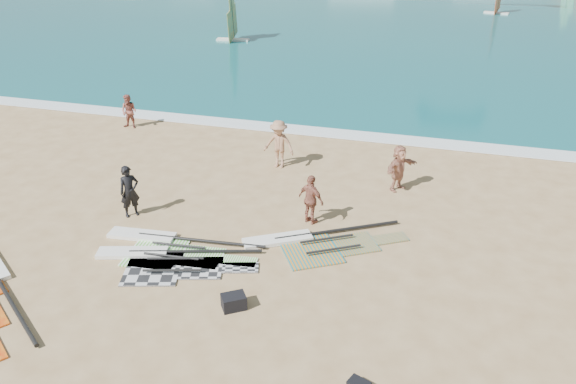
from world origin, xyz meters
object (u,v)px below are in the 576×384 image
(rig_grey, at_px, (162,261))
(person_wetsuit, at_px, (129,191))
(beachgoer_left, at_px, (129,111))
(beachgoer_right, at_px, (399,168))
(rig_orange, at_px, (313,243))
(beachgoer_mid, at_px, (279,144))
(beachgoer_back, at_px, (311,200))
(rig_green, at_px, (167,246))
(gear_bag_near, at_px, (234,302))

(rig_grey, bearing_deg, person_wetsuit, 118.10)
(rig_grey, height_order, person_wetsuit, person_wetsuit)
(beachgoer_left, bearing_deg, beachgoer_right, -13.58)
(rig_orange, distance_m, beachgoer_mid, 6.03)
(beachgoer_left, distance_m, beachgoer_back, 12.23)
(rig_green, relative_size, beachgoer_mid, 2.58)
(rig_grey, distance_m, person_wetsuit, 3.33)
(rig_green, distance_m, person_wetsuit, 2.67)
(rig_grey, relative_size, rig_orange, 1.00)
(rig_grey, xyz_separation_m, beachgoer_back, (3.56, 3.45, 0.79))
(beachgoer_left, bearing_deg, rig_green, -53.98)
(person_wetsuit, height_order, beachgoer_right, person_wetsuit)
(beachgoer_back, bearing_deg, beachgoer_mid, -34.03)
(rig_orange, distance_m, beachgoer_back, 1.55)
(rig_orange, relative_size, gear_bag_near, 8.28)
(gear_bag_near, xyz_separation_m, beachgoer_back, (0.80, 4.85, 0.65))
(beachgoer_left, relative_size, beachgoer_back, 0.95)
(person_wetsuit, bearing_deg, beachgoer_right, -18.86)
(person_wetsuit, distance_m, beachgoer_right, 9.39)
(rig_grey, relative_size, person_wetsuit, 2.79)
(rig_orange, relative_size, beachgoer_back, 2.96)
(rig_green, distance_m, beachgoer_mid, 6.95)
(beachgoer_back, bearing_deg, person_wetsuit, 37.55)
(rig_orange, xyz_separation_m, beachgoer_back, (-0.38, 1.28, 0.79))
(rig_orange, height_order, beachgoer_back, beachgoer_back)
(rig_green, height_order, beachgoer_mid, beachgoer_mid)
(beachgoer_right, bearing_deg, person_wetsuit, 150.93)
(rig_grey, relative_size, beachgoer_left, 3.10)
(rig_grey, xyz_separation_m, beachgoer_mid, (1.25, 7.49, 0.92))
(person_wetsuit, xyz_separation_m, beachgoer_left, (-4.52, 7.67, -0.09))
(rig_green, relative_size, beachgoer_left, 3.14)
(beachgoer_right, bearing_deg, rig_green, 166.37)
(rig_green, bearing_deg, beachgoer_mid, 72.33)
(rig_grey, bearing_deg, beachgoer_back, 27.40)
(rig_green, xyz_separation_m, rig_orange, (4.19, 1.40, 0.00))
(person_wetsuit, distance_m, beachgoer_mid, 6.29)
(rig_grey, distance_m, beachgoer_left, 12.08)
(rig_green, bearing_deg, rig_grey, -77.73)
(rig_orange, distance_m, person_wetsuit, 6.27)
(person_wetsuit, height_order, beachgoer_back, person_wetsuit)
(gear_bag_near, bearing_deg, beachgoer_mid, 99.61)
(beachgoer_mid, distance_m, beachgoer_back, 4.65)
(rig_orange, bearing_deg, rig_green, 166.91)
(rig_orange, height_order, gear_bag_near, gear_bag_near)
(beachgoer_mid, height_order, beachgoer_right, beachgoer_mid)
(rig_orange, height_order, beachgoer_mid, beachgoer_mid)
(gear_bag_near, relative_size, beachgoer_left, 0.38)
(rig_grey, bearing_deg, gear_bag_near, -43.54)
(beachgoer_mid, bearing_deg, beachgoer_left, 169.03)
(rig_grey, height_order, beachgoer_back, beachgoer_back)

